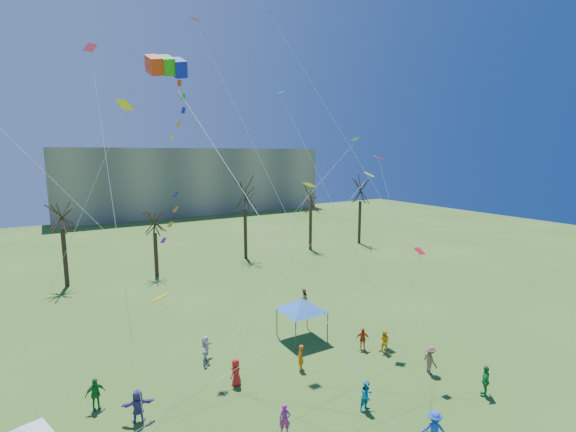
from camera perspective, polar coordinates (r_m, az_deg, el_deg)
distant_building at (r=97.65m, az=-13.19°, el=4.92°), size 60.00×14.00×15.00m
bare_tree_row at (r=49.06m, az=-17.20°, el=0.38°), size 69.82×7.52×10.49m
big_box_kite at (r=21.04m, az=-15.11°, el=7.30°), size 3.17×8.92×22.37m
canopy_tent_blue at (r=30.63m, az=1.99°, el=-12.49°), size 4.25×4.25×3.19m
festival_crowd at (r=23.71m, az=-5.52°, el=-24.37°), size 26.55×18.92×1.85m
small_kites_aloft at (r=23.49m, az=-8.04°, el=8.79°), size 29.66×16.27×34.10m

